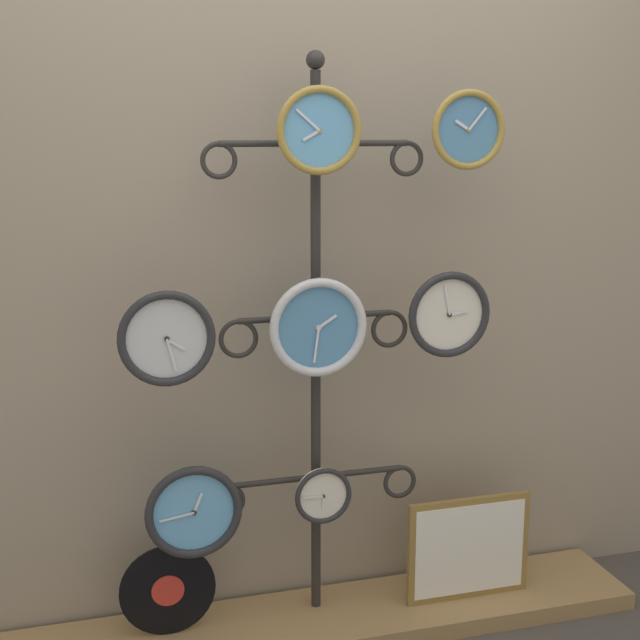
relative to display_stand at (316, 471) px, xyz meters
name	(u,v)px	position (x,y,z in m)	size (l,w,h in m)	color
shop_wall	(302,209)	(0.00, 0.16, 0.85)	(4.40, 0.04, 2.80)	gray
low_shelf	(321,622)	(0.00, -0.06, -0.52)	(2.20, 0.36, 0.06)	#9E7A4C
display_stand	(316,471)	(0.00, 0.00, 0.00)	(0.72, 0.43, 1.89)	#282623
clock_top_center	(319,130)	(-0.02, -0.10, 1.11)	(0.26, 0.04, 0.26)	#60A8DB
clock_top_right	(468,130)	(0.46, -0.09, 1.11)	(0.25, 0.04, 0.25)	#4C84B2
clock_middle_left	(167,338)	(-0.49, -0.12, 0.51)	(0.29, 0.04, 0.29)	silver
clock_middle_center	(318,327)	(-0.02, -0.10, 0.51)	(0.31, 0.04, 0.31)	#4C84B2
clock_middle_right	(449,314)	(0.42, -0.10, 0.53)	(0.28, 0.04, 0.28)	silver
clock_bottom_left	(194,512)	(-0.42, -0.11, -0.04)	(0.30, 0.04, 0.30)	#60A8DB
clock_bottom_center	(322,495)	(0.00, -0.08, -0.05)	(0.19, 0.04, 0.19)	silver
vinyl_record	(168,590)	(-0.50, -0.04, -0.33)	(0.31, 0.01, 0.31)	black
picture_frame	(469,548)	(0.52, -0.09, -0.30)	(0.45, 0.02, 0.37)	olive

